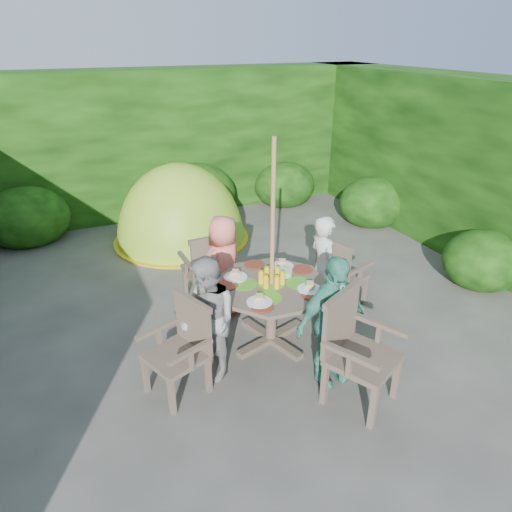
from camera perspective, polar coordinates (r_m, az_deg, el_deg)
name	(u,v)px	position (r m, az deg, el deg)	size (l,w,h in m)	color
ground	(231,313)	(5.51, -3.09, -7.17)	(60.00, 60.00, 0.00)	#46433E
hedge_enclosure	(193,183)	(6.15, -7.85, 9.08)	(9.00, 9.00, 2.50)	black
patio_table	(272,293)	(4.73, 1.98, -4.64)	(1.54, 1.54, 0.86)	#483A2F
parasol_pole	(272,249)	(4.49, 2.04, 0.83)	(0.04, 0.04, 2.20)	#99663D
garden_chair_right	(339,272)	(5.51, 10.36, -1.98)	(0.61, 0.65, 0.87)	#483A2F
garden_chair_left	(182,346)	(4.25, -9.27, -11.08)	(0.63, 0.66, 0.88)	#483A2F
garden_chair_back	(208,267)	(5.53, -6.04, -1.40)	(0.57, 0.51, 0.90)	#483A2F
garden_chair_front	(355,348)	(4.16, 12.29, -11.14)	(0.78, 0.75, 1.01)	#483A2F
child_right	(323,268)	(5.23, 8.38, -1.47)	(0.45, 0.30, 1.24)	silver
child_left	(208,320)	(4.29, -5.96, -7.98)	(0.60, 0.47, 1.24)	gray
child_back	(224,266)	(5.26, -4.00, -1.27)	(0.59, 0.39, 1.21)	#F67665
child_front	(332,322)	(4.24, 9.42, -8.12)	(0.77, 0.32, 1.31)	teal
dome_tent	(182,239)	(7.55, -9.18, 2.10)	(2.32, 2.32, 2.48)	#97CD27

